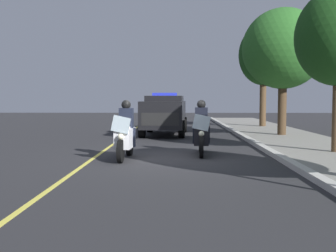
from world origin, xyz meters
name	(u,v)px	position (x,y,z in m)	size (l,w,h in m)	color
ground_plane	(167,157)	(0.00, 0.00, 0.00)	(80.00, 80.00, 0.00)	#28282B
curb_strip	(277,155)	(0.00, 3.25, 0.07)	(48.00, 0.24, 0.15)	#B7B5AD
lane_stripe_center	(95,157)	(0.00, -2.18, 0.00)	(48.00, 0.12, 0.01)	#E0D14C
police_motorcycle_lead_left	(125,135)	(0.32, -1.22, 0.70)	(2.14, 0.60, 1.72)	black
police_motorcycle_lead_right	(201,132)	(-0.69, 1.05, 0.70)	(2.14, 0.60, 1.72)	black
police_suv	(164,113)	(-7.84, -0.33, 1.07)	(4.99, 2.27, 2.05)	black
tree_far_back	(283,49)	(-6.88, 5.13, 4.03)	(3.73, 3.73, 5.78)	#42301E
tree_behind_suv	(264,56)	(-12.93, 5.50, 4.36)	(2.98, 2.98, 6.12)	#4C3823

